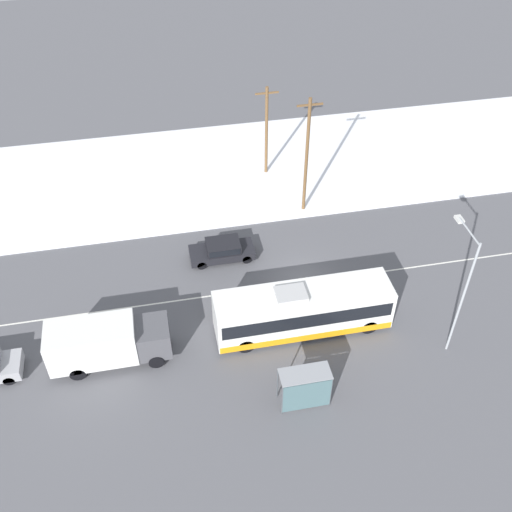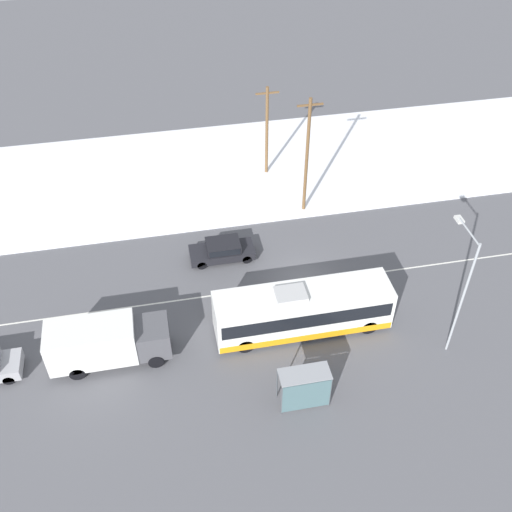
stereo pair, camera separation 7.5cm
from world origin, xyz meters
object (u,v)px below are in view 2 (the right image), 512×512
pedestrian_at_stop (315,371)px  bus_shelter (305,386)px  sedan_car (222,250)px  box_truck (106,342)px  streetlamp (462,281)px  city_bus (303,310)px  utility_pole_roadside (307,156)px  utility_pole_snowlot (267,130)px

pedestrian_at_stop → bus_shelter: size_ratio=0.63×
sedan_car → box_truck: bearing=43.9°
pedestrian_at_stop → bus_shelter: bearing=-126.0°
sedan_car → bus_shelter: size_ratio=1.62×
streetlamp → sedan_car: bearing=139.4°
city_bus → utility_pole_roadside: bearing=74.8°
utility_pole_snowlot → pedestrian_at_stop: bearing=-94.6°
sedan_car → bus_shelter: (2.47, -12.65, 0.91)m
sedan_car → bus_shelter: bearing=101.1°
city_bus → box_truck: city_bus is taller
streetlamp → utility_pole_roadside: 15.07m
streetlamp → utility_pole_roadside: size_ratio=0.89×
box_truck → sedan_car: (7.75, 7.46, -0.81)m
bus_shelter → utility_pole_roadside: (4.38, 16.89, 3.12)m
bus_shelter → city_bus: bearing=76.9°
pedestrian_at_stop → utility_pole_roadside: 16.39m
utility_pole_roadside → bus_shelter: bearing=-104.5°
sedan_car → utility_pole_snowlot: 11.41m
bus_shelter → utility_pole_snowlot: size_ratio=0.36×
bus_shelter → utility_pole_snowlot: bearing=83.2°
city_bus → pedestrian_at_stop: (-0.30, -4.09, -0.52)m
utility_pole_snowlot → city_bus: bearing=-94.7°
bus_shelter → utility_pole_snowlot: utility_pole_snowlot is taller
box_truck → utility_pole_snowlot: size_ratio=0.90×
city_bus → utility_pole_roadside: size_ratio=1.14×
city_bus → utility_pole_snowlot: bearing=85.3°
bus_shelter → streetlamp: (9.23, 2.63, 3.42)m
city_bus → streetlamp: (7.97, -2.78, 3.53)m
box_truck → utility_pole_roadside: utility_pole_roadside is taller
city_bus → utility_pole_roadside: 12.33m
city_bus → box_truck: 11.48m
sedan_car → utility_pole_roadside: bearing=-148.2°
city_bus → utility_pole_roadside: (3.12, 11.49, 3.23)m
city_bus → utility_pole_snowlot: 17.16m
city_bus → bus_shelter: size_ratio=3.88×
sedan_car → streetlamp: streetlamp is taller
bus_shelter → streetlamp: size_ratio=0.33×
box_truck → streetlamp: size_ratio=0.83×
box_truck → pedestrian_at_stop: (11.18, -3.89, -0.54)m
pedestrian_at_stop → streetlamp: 9.31m
streetlamp → utility_pole_roadside: bearing=108.8°
city_bus → pedestrian_at_stop: 4.14m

